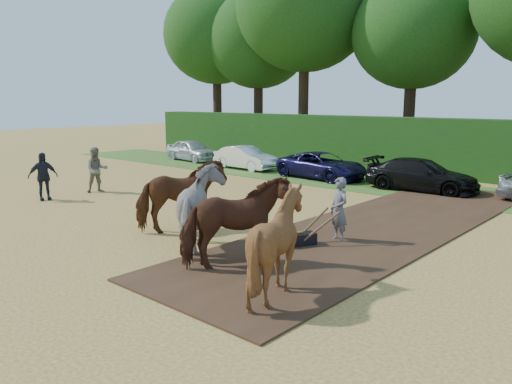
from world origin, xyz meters
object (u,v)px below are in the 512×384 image
object	(u,v)px
spectator_far	(43,176)
plough_team	(223,215)
parked_cars	(436,176)
spectator_near	(97,170)

from	to	relation	value
spectator_far	plough_team	bearing A→B (deg)	-77.40
spectator_far	parked_cars	bearing A→B (deg)	-27.14
spectator_near	spectator_far	bearing A→B (deg)	-159.79
plough_team	parked_cars	bearing A→B (deg)	88.20
spectator_near	parked_cars	bearing A→B (deg)	-27.05
spectator_far	spectator_near	bearing A→B (deg)	14.06
plough_team	spectator_far	bearing A→B (deg)	177.76
spectator_near	spectator_far	size ratio (longest dim) A/B	1.02
plough_team	parked_cars	size ratio (longest dim) A/B	0.21
plough_team	spectator_near	bearing A→B (deg)	165.26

